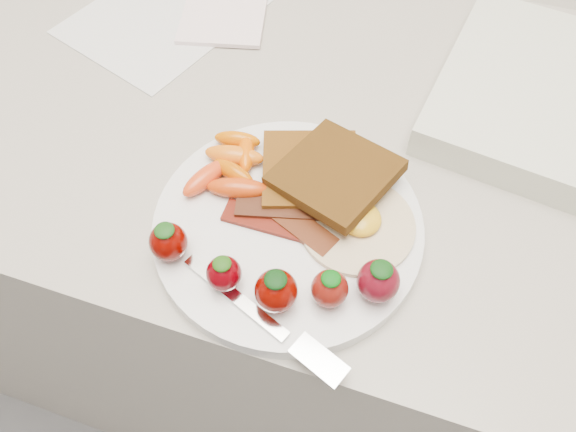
% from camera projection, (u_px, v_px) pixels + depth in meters
% --- Properties ---
extents(counter, '(2.00, 0.60, 0.90)m').
position_uv_depth(counter, '(317.00, 289.00, 1.03)').
color(counter, gray).
rests_on(counter, ground).
extents(plate, '(0.27, 0.27, 0.02)m').
position_uv_depth(plate, '(288.00, 226.00, 0.56)').
color(plate, white).
rests_on(plate, counter).
extents(toast_lower, '(0.13, 0.13, 0.01)m').
position_uv_depth(toast_lower, '(311.00, 170.00, 0.58)').
color(toast_lower, '#3E1807').
rests_on(toast_lower, plate).
extents(toast_upper, '(0.14, 0.14, 0.02)m').
position_uv_depth(toast_upper, '(335.00, 173.00, 0.56)').
color(toast_upper, '#331E06').
rests_on(toast_upper, toast_lower).
extents(fried_egg, '(0.15, 0.15, 0.02)m').
position_uv_depth(fried_egg, '(358.00, 223.00, 0.55)').
color(fried_egg, '#EFE6D0').
rests_on(fried_egg, plate).
extents(bacon_strips, '(0.12, 0.07, 0.01)m').
position_uv_depth(bacon_strips, '(284.00, 217.00, 0.56)').
color(bacon_strips, '#450C03').
rests_on(bacon_strips, plate).
extents(baby_carrots, '(0.09, 0.10, 0.02)m').
position_uv_depth(baby_carrots, '(232.00, 166.00, 0.58)').
color(baby_carrots, orange).
rests_on(baby_carrots, plate).
extents(strawberries, '(0.23, 0.08, 0.05)m').
position_uv_depth(strawberries, '(280.00, 275.00, 0.50)').
color(strawberries, '#520300').
rests_on(strawberries, plate).
extents(fork, '(0.18, 0.08, 0.00)m').
position_uv_depth(fork, '(272.00, 324.00, 0.49)').
color(fork, silver).
rests_on(fork, plate).
extents(paper_sheet, '(0.27, 0.31, 0.00)m').
position_uv_depth(paper_sheet, '(169.00, 11.00, 0.77)').
color(paper_sheet, silver).
rests_on(paper_sheet, counter).
extents(notepad, '(0.15, 0.18, 0.01)m').
position_uv_depth(notepad, '(226.00, 6.00, 0.77)').
color(notepad, white).
rests_on(notepad, paper_sheet).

